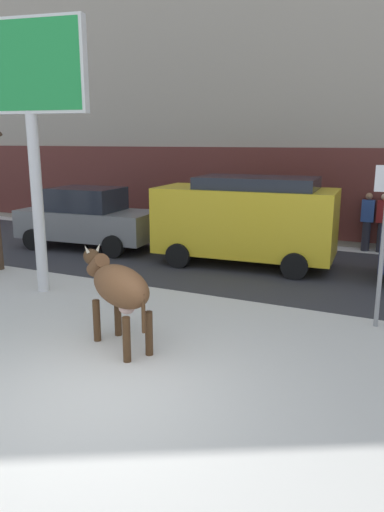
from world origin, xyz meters
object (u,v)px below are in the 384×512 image
object	(u,v)px
billboard	(28,84)
pedestrian_far_left	(175,209)
car_grey_sedan	(88,218)
pedestrian_by_cars	(382,223)
pedestrian_near_billboard	(367,222)
car_yellow_van	(246,218)
cow_brown	(118,287)
street_sign	(384,234)

from	to	relation	value
billboard	pedestrian_far_left	bearing A→B (deg)	93.93
car_grey_sedan	pedestrian_by_cars	size ratio (longest dim) A/B	2.50
pedestrian_near_billboard	car_yellow_van	bearing A→B (deg)	-130.75
cow_brown	car_grey_sedan	world-z (taller)	car_grey_sedan
billboard	car_grey_sedan	size ratio (longest dim) A/B	1.29
street_sign	cow_brown	bearing A→B (deg)	-143.42
billboard	car_yellow_van	bearing A→B (deg)	52.00
pedestrian_by_cars	street_sign	bearing A→B (deg)	-85.73
billboard	pedestrian_by_cars	size ratio (longest dim) A/B	3.21
pedestrian_far_left	pedestrian_near_billboard	bearing A→B (deg)	0.00
billboard	car_yellow_van	xyz separation A→B (m)	(3.22, 4.12, -3.07)
pedestrian_far_left	street_sign	distance (m)	9.69
car_grey_sedan	car_yellow_van	bearing A→B (deg)	1.06
billboard	pedestrian_far_left	size ratio (longest dim) A/B	3.21
cow_brown	pedestrian_far_left	world-z (taller)	pedestrian_far_left
car_grey_sedan	billboard	bearing A→B (deg)	-65.84
cow_brown	street_sign	size ratio (longest dim) A/B	0.66
billboard	pedestrian_by_cars	xyz separation A→B (m)	(6.34, 7.24, -3.43)
cow_brown	billboard	bearing A→B (deg)	151.00
street_sign	pedestrian_far_left	bearing A→B (deg)	139.13
car_grey_sedan	pedestrian_near_billboard	bearing A→B (deg)	22.64
pedestrian_far_left	car_yellow_van	bearing A→B (deg)	-40.08
car_yellow_van	billboard	bearing A→B (deg)	-128.00
cow_brown	pedestrian_far_left	bearing A→B (deg)	112.24
cow_brown	pedestrian_far_left	xyz separation A→B (m)	(-3.68, 9.01, -0.11)
car_grey_sedan	pedestrian_by_cars	bearing A→B (deg)	21.57
cow_brown	car_yellow_van	world-z (taller)	car_yellow_van
car_grey_sedan	street_sign	distance (m)	9.19
pedestrian_by_cars	street_sign	distance (m)	6.39
pedestrian_by_cars	cow_brown	bearing A→B (deg)	-109.27
pedestrian_near_billboard	pedestrian_far_left	distance (m)	6.41
cow_brown	pedestrian_by_cars	xyz separation A→B (m)	(3.15, 9.01, -0.11)
billboard	pedestrian_by_cars	distance (m)	10.22
car_yellow_van	pedestrian_far_left	xyz separation A→B (m)	(-3.71, 3.13, -0.36)
car_yellow_van	street_sign	size ratio (longest dim) A/B	1.68
pedestrian_near_billboard	cow_brown	bearing A→B (deg)	-106.82
cow_brown	car_grey_sedan	distance (m)	7.65
pedestrian_far_left	cow_brown	bearing A→B (deg)	-67.76
cow_brown	pedestrian_by_cars	world-z (taller)	pedestrian_by_cars
car_yellow_van	pedestrian_near_billboard	distance (m)	4.14
car_yellow_van	street_sign	xyz separation A→B (m)	(3.59, -3.20, 0.43)
pedestrian_by_cars	street_sign	world-z (taller)	street_sign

